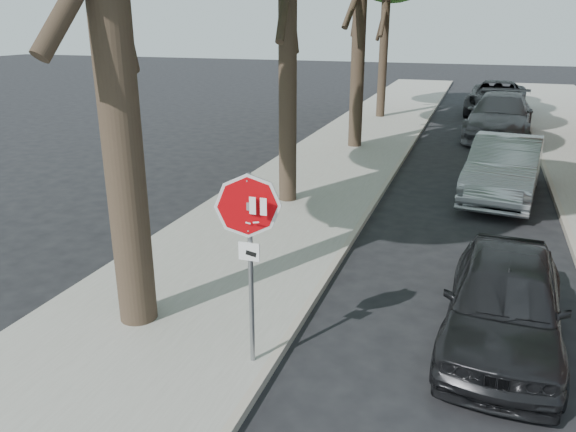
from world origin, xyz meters
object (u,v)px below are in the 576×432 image
at_px(car_a, 504,301).
at_px(car_c, 500,116).
at_px(stop_sign, 249,234).
at_px(car_b, 504,168).
at_px(car_d, 496,98).

height_order(car_a, car_c, car_c).
bearing_deg(stop_sign, car_b, 70.70).
height_order(stop_sign, car_b, stop_sign).
relative_size(stop_sign, car_d, 0.44).
xyz_separation_m(car_a, car_b, (0.14, 7.66, 0.11)).
height_order(stop_sign, car_c, stop_sign).
height_order(stop_sign, car_a, stop_sign).
bearing_deg(car_a, car_c, 92.80).
xyz_separation_m(car_c, car_d, (-0.07, 6.19, -0.04)).
distance_m(car_a, car_c, 16.22).
bearing_deg(car_b, car_a, -84.36).
height_order(car_c, car_d, car_c).
height_order(car_a, car_b, car_b).
relative_size(car_c, car_d, 1.00).
height_order(car_b, car_d, car_d).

